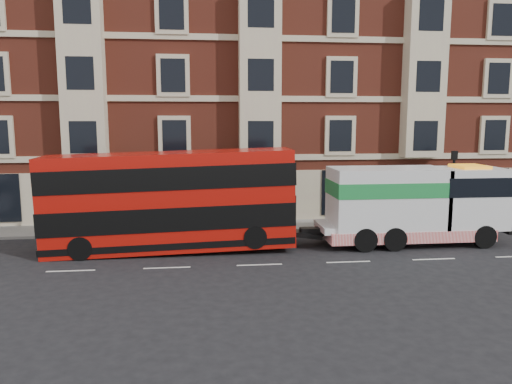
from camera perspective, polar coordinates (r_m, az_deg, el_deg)
ground at (r=22.05m, az=0.40°, el=-8.33°), size 120.00×120.00×0.00m
sidewalk at (r=29.26m, az=-1.32°, el=-3.96°), size 90.00×3.00×0.15m
victorian_terrace at (r=36.28m, az=-1.63°, el=14.31°), size 45.00×12.00×20.40m
lamp_post_west at (r=27.65m, az=-13.58°, el=0.55°), size 0.35×0.15×4.35m
lamp_post_east at (r=31.00m, az=21.58°, el=1.03°), size 0.35×0.15×4.35m
double_decker_bus at (r=24.15m, az=-9.82°, el=-0.84°), size 11.74×2.70×4.75m
tow_truck at (r=26.38m, az=17.37°, el=-1.29°), size 9.40×2.78×3.92m
pedestrian at (r=30.02m, az=-23.31°, el=-2.59°), size 0.71×0.70×1.65m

